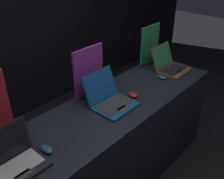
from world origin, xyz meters
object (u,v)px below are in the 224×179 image
(mouse_front, at_px, (47,149))
(promo_stand_middle, at_px, (89,73))
(promo_stand_back, at_px, (150,46))
(laptop_back, at_px, (170,65))
(mouse_middle, at_px, (133,95))
(laptop_middle, at_px, (110,98))
(mouse_back, at_px, (162,77))
(laptop_front, at_px, (12,160))

(mouse_front, relative_size, promo_stand_middle, 0.25)
(promo_stand_middle, xyz_separation_m, promo_stand_back, (0.92, 0.01, -0.01))
(laptop_back, bearing_deg, promo_stand_middle, 164.46)
(mouse_front, relative_size, mouse_middle, 1.14)
(laptop_middle, xyz_separation_m, mouse_middle, (0.23, -0.07, -0.04))
(promo_stand_middle, distance_m, mouse_back, 0.79)
(mouse_back, xyz_separation_m, promo_stand_back, (0.22, 0.31, 0.19))
(laptop_front, relative_size, mouse_front, 3.24)
(promo_stand_back, bearing_deg, promo_stand_middle, -179.51)
(promo_stand_back, bearing_deg, mouse_middle, -155.38)
(promo_stand_middle, bearing_deg, laptop_middle, -90.00)
(mouse_middle, height_order, mouse_back, mouse_middle)
(promo_stand_middle, relative_size, mouse_back, 4.58)
(mouse_middle, xyz_separation_m, mouse_back, (0.47, 0.00, -0.00))
(mouse_front, relative_size, laptop_back, 0.32)
(laptop_front, relative_size, promo_stand_back, 0.82)
(mouse_front, relative_size, promo_stand_back, 0.25)
(mouse_front, distance_m, mouse_middle, 0.91)
(laptop_middle, xyz_separation_m, laptop_back, (0.92, -0.02, -0.00))
(laptop_front, xyz_separation_m, laptop_back, (1.82, 0.02, 0.00))
(mouse_back, bearing_deg, laptop_back, 13.02)
(laptop_back, height_order, mouse_back, laptop_back)
(mouse_middle, bearing_deg, mouse_back, 0.05)
(laptop_front, bearing_deg, mouse_front, -8.22)
(promo_stand_back, bearing_deg, mouse_front, -168.80)
(laptop_middle, bearing_deg, laptop_front, -177.63)
(mouse_front, bearing_deg, promo_stand_back, 11.20)
(mouse_middle, height_order, laptop_back, laptop_back)
(mouse_back, bearing_deg, promo_stand_back, 55.23)
(laptop_front, distance_m, mouse_middle, 1.13)
(mouse_middle, relative_size, mouse_back, 0.99)
(mouse_front, bearing_deg, promo_stand_middle, 24.35)
(promo_stand_middle, bearing_deg, promo_stand_back, 0.49)
(laptop_middle, distance_m, mouse_middle, 0.25)
(promo_stand_middle, relative_size, laptop_back, 1.32)
(laptop_front, distance_m, promo_stand_back, 1.84)
(laptop_middle, bearing_deg, promo_stand_back, 15.10)
(mouse_middle, bearing_deg, mouse_front, -179.81)
(laptop_back, height_order, promo_stand_back, promo_stand_back)
(laptop_middle, relative_size, promo_stand_back, 0.84)
(laptop_front, distance_m, promo_stand_middle, 0.95)
(mouse_front, xyz_separation_m, laptop_middle, (0.68, 0.07, 0.05))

